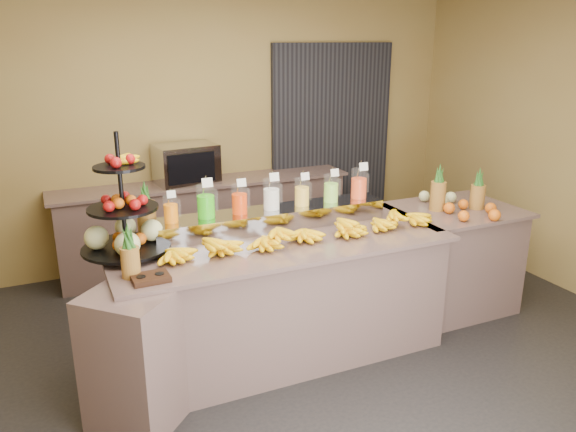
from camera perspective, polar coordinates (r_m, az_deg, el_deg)
ground at (r=4.30m, az=0.89°, el=-15.43°), size 6.00×6.00×0.00m
room_envelope at (r=4.42m, az=-1.17°, el=11.55°), size 6.04×5.02×2.82m
buffet_counter at (r=4.23m, az=-2.02°, el=-8.72°), size 2.75×1.25×0.93m
right_counter at (r=5.23m, az=16.12°, el=-4.12°), size 1.08×0.88×0.93m
back_ledge at (r=6.02m, az=-8.23°, el=-0.75°), size 3.10×0.55×0.93m
pitcher_tray at (r=4.36m, az=-1.67°, el=-0.24°), size 1.85×0.30×0.15m
juice_pitcher_orange_a at (r=4.09m, az=-11.82°, el=0.54°), size 0.11×0.11×0.26m
juice_pitcher_green at (r=4.15m, az=-8.34°, el=1.28°), size 0.13×0.14×0.32m
juice_pitcher_orange_b at (r=4.22m, az=-4.95°, el=1.55°), size 0.12×0.12×0.29m
juice_pitcher_milk at (r=4.31m, az=-1.69°, el=2.04°), size 0.13×0.13×0.31m
juice_pitcher_lemon at (r=4.42m, az=1.42°, el=2.30°), size 0.12×0.12×0.29m
juice_pitcher_lime at (r=4.53m, az=4.39°, el=2.67°), size 0.12×0.12×0.29m
juice_pitcher_orange_c at (r=4.65m, az=7.21°, el=3.12°), size 0.13×0.14×0.32m
banana_heap at (r=4.10m, az=1.70°, el=-1.42°), size 2.16×0.20×0.18m
fruit_stand at (r=3.94m, az=-15.74°, el=-0.72°), size 0.73×0.73×0.84m
condiment_caddy at (r=3.54m, az=-13.79°, el=-6.14°), size 0.23×0.17×0.03m
pineapple_left_a at (r=3.58m, az=-15.75°, el=-4.10°), size 0.12×0.12×0.36m
pineapple_left_b at (r=4.29m, az=-14.18°, el=0.09°), size 0.14×0.14×0.42m
right_fruit_pile at (r=4.96m, az=17.42°, el=1.20°), size 0.47×0.45×0.25m
oven_warmer at (r=5.80m, az=-10.32°, el=5.23°), size 0.64×0.48×0.40m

